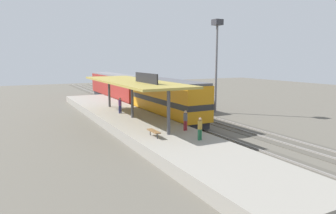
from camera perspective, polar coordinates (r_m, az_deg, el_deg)
name	(u,v)px	position (r m, az deg, el deg)	size (l,w,h in m)	color
ground_plane	(187,120)	(34.55, 3.65, -2.48)	(120.00, 120.00, 0.00)	#5B564C
track_near	(172,122)	(33.57, 0.72, -2.74)	(3.20, 110.00, 0.16)	#4E4941
track_far	(206,118)	(35.94, 7.20, -2.03)	(3.20, 110.00, 0.16)	#4E4941
platform	(133,122)	(31.61, -6.65, -2.76)	(6.00, 44.00, 0.90)	gray
station_canopy	(132,82)	(30.96, -6.72, 4.63)	(5.20, 18.00, 4.70)	#47474C
platform_bench	(154,131)	(23.51, -2.70, -4.58)	(0.44, 1.70, 0.50)	#333338
locomotive	(166,99)	(34.46, -0.43, 1.58)	(2.93, 14.43, 4.44)	#28282D
passenger_carriage_single	(116,87)	(51.06, -9.70, 3.75)	(2.90, 20.00, 4.24)	#28282D
freight_car	(170,94)	(43.33, 0.39, 2.51)	(2.80, 12.00, 3.54)	#28282D
light_mast	(217,47)	(39.33, 9.12, 11.12)	(1.10, 1.10, 11.70)	slate
person_waiting	(200,128)	(22.59, 6.00, -3.84)	(0.34, 0.34, 1.71)	#23603D
person_walking	(185,119)	(25.51, 3.28, -2.33)	(0.34, 0.34, 1.71)	maroon
person_boarding	(120,105)	(34.08, -8.98, 0.44)	(0.34, 0.34, 1.71)	navy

